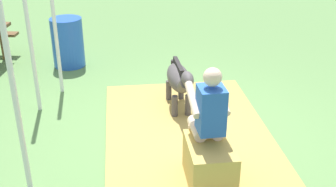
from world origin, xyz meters
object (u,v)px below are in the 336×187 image
Objects in this scene: tent_pole_right at (55,24)px; person_seated at (208,116)px; pony_standing at (179,80)px; tent_pole_left at (15,97)px; tent_pole_mid at (30,37)px; water_barrel at (68,42)px; hay_bale at (209,164)px.

person_seated is at bearing -143.42° from tent_pole_right.
pony_standing is 2.66m from tent_pole_left.
person_seated is 0.60× the size of tent_pole_mid.
person_seated is 0.60× the size of tent_pole_left.
tent_pole_left is 1.00× the size of tent_pole_right.
tent_pole_mid reaches higher than water_barrel.
pony_standing is at bearing -98.05° from tent_pole_mid.
water_barrel is at bearing -1.61° from tent_pole_left.
person_seated reaches higher than hay_bale.
water_barrel is 1.98m from tent_pole_mid.
tent_pole_mid is (1.95, 2.19, 0.38)m from person_seated.
pony_standing is at bearing -139.54° from water_barrel.
pony_standing is at bearing -48.32° from tent_pole_left.
tent_pole_left is 2.02m from tent_pole_mid.
tent_pole_right is 1.00× the size of tent_pole_mid.
pony_standing reaches higher than hay_bale.
hay_bale is 0.52× the size of person_seated.
tent_pole_left reaches higher than pony_standing.
pony_standing is (1.81, 0.08, 0.26)m from hay_bale.
person_seated is at bearing -131.66° from tent_pole_mid.
person_seated reaches higher than water_barrel.
pony_standing is at bearing 2.45° from hay_bale.
person_seated is (0.17, 0.00, 0.52)m from hay_bale.
hay_bale is 0.55m from person_seated.
tent_pole_right is at bearing -23.17° from tent_pole_mid.
tent_pole_mid is (0.30, 2.11, 0.65)m from pony_standing.
person_seated is at bearing -88.09° from tent_pole_left.
hay_bale is 2.20m from tent_pole_left.
tent_pole_mid is (-0.64, 0.27, 0.00)m from tent_pole_right.
tent_pole_left reaches higher than water_barrel.
tent_pole_right is 0.69m from tent_pole_mid.
pony_standing is 2.80m from water_barrel.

